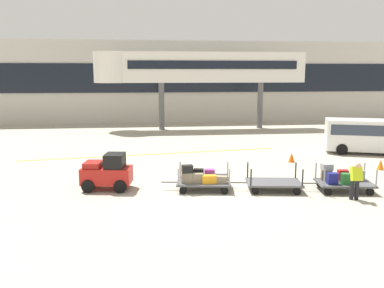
# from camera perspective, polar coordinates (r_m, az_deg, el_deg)

# --- Properties ---
(ground_plane) EXTENTS (120.00, 120.00, 0.00)m
(ground_plane) POSITION_cam_1_polar(r_m,az_deg,el_deg) (16.99, 3.20, -7.25)
(ground_plane) COLOR #A8A08E
(apron_lead_line) EXTENTS (15.80, 2.47, 0.01)m
(apron_lead_line) POSITION_cam_1_polar(r_m,az_deg,el_deg) (25.46, -5.42, -1.42)
(apron_lead_line) COLOR yellow
(apron_lead_line) RESTS_ON ground_plane
(terminal_building) EXTENTS (47.30, 2.51, 8.04)m
(terminal_building) POSITION_cam_1_polar(r_m,az_deg,el_deg) (42.07, -2.72, 8.64)
(terminal_building) COLOR #BCB7AD
(terminal_building) RESTS_ON ground_plane
(jet_bridge) EXTENTS (18.22, 3.00, 6.71)m
(jet_bridge) POSITION_cam_1_polar(r_m,az_deg,el_deg) (36.22, 0.05, 10.53)
(jet_bridge) COLOR silver
(jet_bridge) RESTS_ON ground_plane
(baggage_tug) EXTENTS (2.23, 1.48, 1.58)m
(baggage_tug) POSITION_cam_1_polar(r_m,az_deg,el_deg) (18.09, -11.68, -3.89)
(baggage_tug) COLOR red
(baggage_tug) RESTS_ON ground_plane
(baggage_cart_lead) EXTENTS (3.07, 1.71, 1.18)m
(baggage_cart_lead) POSITION_cam_1_polar(r_m,az_deg,el_deg) (17.63, 1.44, -4.76)
(baggage_cart_lead) COLOR #4C4C4F
(baggage_cart_lead) RESTS_ON ground_plane
(baggage_cart_middle) EXTENTS (3.07, 1.71, 1.10)m
(baggage_cart_middle) POSITION_cam_1_polar(r_m,az_deg,el_deg) (17.97, 11.28, -5.32)
(baggage_cart_middle) COLOR #4C4C4F
(baggage_cart_middle) RESTS_ON ground_plane
(baggage_cart_tail) EXTENTS (3.07, 1.71, 1.12)m
(baggage_cart_tail) POSITION_cam_1_polar(r_m,az_deg,el_deg) (18.69, 20.20, -4.60)
(baggage_cart_tail) COLOR #4C4C4F
(baggage_cart_tail) RESTS_ON ground_plane
(baggage_handler) EXTENTS (0.44, 0.46, 1.56)m
(baggage_handler) POSITION_cam_1_polar(r_m,az_deg,el_deg) (17.46, 21.83, -4.54)
(baggage_handler) COLOR black
(baggage_handler) RESTS_ON ground_plane
(shuttle_van) EXTENTS (5.16, 3.37, 2.10)m
(shuttle_van) POSITION_cam_1_polar(r_m,az_deg,el_deg) (27.76, 23.06, 1.35)
(shuttle_van) COLOR white
(shuttle_van) RESTS_ON ground_plane
(safety_cone_near) EXTENTS (0.36, 0.36, 0.55)m
(safety_cone_near) POSITION_cam_1_polar(r_m,az_deg,el_deg) (23.49, 24.75, -2.61)
(safety_cone_near) COLOR orange
(safety_cone_near) RESTS_ON ground_plane
(safety_cone_far) EXTENTS (0.36, 0.36, 0.55)m
(safety_cone_far) POSITION_cam_1_polar(r_m,az_deg,el_deg) (23.79, 13.69, -1.81)
(safety_cone_far) COLOR #EA590F
(safety_cone_far) RESTS_ON ground_plane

